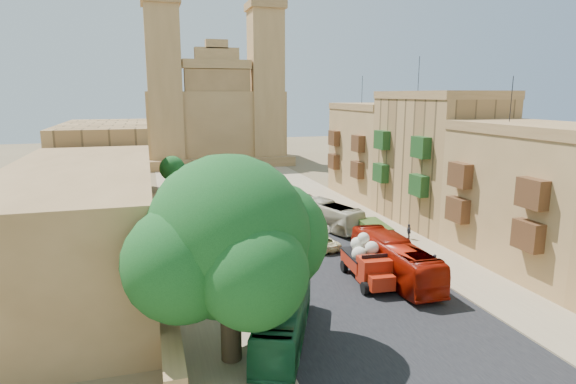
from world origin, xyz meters
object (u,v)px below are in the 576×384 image
street_tree_d (172,169)px  red_truck (367,262)px  street_tree_b (187,213)px  pedestrian_c (409,232)px  bus_cream_east (325,214)px  bus_green_north (284,318)px  ficus_tree (231,242)px  street_tree_c (178,187)px  bus_red_east (394,259)px  car_dkblue (226,197)px  olive_pickup (374,233)px  street_tree_a (202,251)px  car_cream (321,242)px  church (214,115)px  car_white_a (253,209)px  car_blue_a (273,257)px  car_blue_b (214,180)px  car_white_b (291,195)px  pedestrian_a (434,263)px

street_tree_d → red_truck: (11.81, -36.35, -2.02)m
street_tree_b → pedestrian_c: (20.17, -3.86, -2.30)m
bus_cream_east → bus_green_north: bearing=47.1°
street_tree_b → street_tree_d: street_tree_d is taller
ficus_tree → street_tree_c: 32.15m
bus_green_north → street_tree_c: bearing=120.0°
red_truck → bus_red_east: (2.19, 0.01, -0.02)m
bus_green_north → red_truck: bearing=62.0°
car_dkblue → street_tree_c: bearing=-162.0°
bus_green_north → olive_pickup: bearing=72.5°
street_tree_a → car_cream: 13.99m
church → car_white_a: bearing=-92.4°
olive_pickup → pedestrian_c: bearing=2.1°
car_blue_a → car_blue_b: 36.46m
street_tree_b → pedestrian_c: street_tree_b is taller
street_tree_b → car_white_a: 12.87m
street_tree_c → car_blue_a: size_ratio=1.47×
church → car_white_b: 39.87m
street_tree_d → bus_green_north: bearing=-85.2°
car_white_a → car_dkblue: car_dkblue is taller
ficus_tree → pedestrian_a: size_ratio=7.15×
ficus_tree → car_blue_a: ficus_tree is taller
car_dkblue → pedestrian_a: size_ratio=2.91×
car_white_b → church: bearing=-103.2°
bus_cream_east → car_blue_a: bearing=32.3°
car_blue_a → car_dkblue: bearing=79.4°
pedestrian_a → pedestrian_c: bearing=-84.2°
bus_cream_east → red_truck: bearing=64.7°
ficus_tree → olive_pickup: 23.19m
bus_green_north → street_tree_a: bearing=141.0°
bus_red_east → street_tree_c: bearing=-58.9°
street_tree_d → car_white_a: 16.69m
street_tree_b → street_tree_d: (0.00, 24.00, 0.50)m
car_cream → bus_red_east: bearing=98.5°
red_truck → pedestrian_c: 11.94m
bus_red_east → pedestrian_c: 10.51m
car_blue_a → car_dkblue: 23.94m
car_white_a → car_cream: bearing=-73.0°
street_tree_a → car_blue_b: (6.34, 41.70, -2.73)m
bus_green_north → pedestrian_c: bearing=65.6°
street_tree_b → car_blue_b: 30.47m
street_tree_a → street_tree_c: size_ratio=1.03×
street_tree_d → bus_green_north: size_ratio=0.55×
car_white_b → car_blue_b: bearing=-79.1°
bus_cream_east → street_tree_a: bearing=28.7°
street_tree_c → bus_red_east: bearing=-60.1°
bus_green_north → pedestrian_a: 15.42m
ficus_tree → street_tree_c: bearing=91.1°
olive_pickup → bus_red_east: size_ratio=0.44×
bus_green_north → bus_red_east: bearing=55.7°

